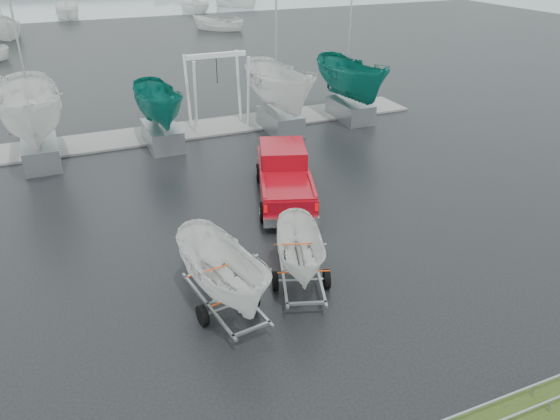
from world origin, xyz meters
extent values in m
plane|color=black|center=(0.00, 0.00, 0.00)|extent=(120.00, 120.00, 0.00)
cube|color=gray|center=(0.00, 13.00, 0.05)|extent=(30.00, 3.00, 0.12)
cube|color=maroon|center=(2.89, 2.94, 0.80)|extent=(3.79, 6.14, 0.95)
cube|color=maroon|center=(3.24, 3.94, 1.55)|extent=(2.50, 2.78, 0.85)
cube|color=black|center=(3.24, 3.94, 1.60)|extent=(2.45, 2.55, 0.55)
cube|color=silver|center=(1.92, 0.16, 0.50)|extent=(1.97, 0.83, 0.35)
cylinder|color=black|center=(2.62, 5.05, 0.40)|extent=(0.55, 0.85, 0.80)
cylinder|color=black|center=(4.41, 4.43, 0.40)|extent=(0.55, 0.85, 0.80)
cylinder|color=black|center=(1.37, 1.46, 0.40)|extent=(0.55, 0.85, 0.80)
cylinder|color=black|center=(3.17, 0.84, 0.40)|extent=(0.55, 0.85, 0.80)
cube|color=gray|center=(0.36, -2.69, 0.45)|extent=(1.26, 3.43, 0.08)
cube|color=gray|center=(1.40, -3.05, 0.45)|extent=(1.26, 3.43, 0.08)
cylinder|color=gray|center=(0.81, -3.06, 0.30)|extent=(1.54, 0.60, 0.08)
cylinder|color=black|center=(0.05, -2.79, 0.30)|extent=(0.37, 0.63, 0.60)
cylinder|color=black|center=(1.57, -3.32, 0.30)|extent=(0.37, 0.63, 0.60)
imported|color=silver|center=(0.88, -2.87, 2.38)|extent=(1.82, 1.85, 3.78)
cube|color=#FF4608|center=(1.14, -2.11, 1.00)|extent=(1.48, 0.55, 0.03)
cube|color=#FF4608|center=(0.61, -3.62, 1.00)|extent=(1.48, 0.55, 0.03)
cube|color=gray|center=(-2.25, -3.32, 0.45)|extent=(0.58, 3.58, 0.08)
cube|color=gray|center=(-1.16, -3.17, 0.45)|extent=(0.58, 3.58, 0.08)
cylinder|color=gray|center=(-1.68, -3.44, 0.30)|extent=(1.60, 0.30, 0.08)
cylinder|color=black|center=(-2.47, -3.55, 0.30)|extent=(0.26, 0.62, 0.60)
cylinder|color=black|center=(-0.89, -3.33, 0.30)|extent=(0.26, 0.62, 0.60)
imported|color=silver|center=(-1.71, -3.24, 2.76)|extent=(1.93, 1.97, 4.53)
cube|color=#FF4608|center=(-1.82, -2.45, 1.00)|extent=(1.54, 0.26, 0.03)
cube|color=#FF4608|center=(-1.60, -4.04, 1.00)|extent=(1.54, 0.26, 0.03)
cylinder|color=silver|center=(1.77, 12.20, 2.00)|extent=(0.16, 0.58, 3.99)
cylinder|color=silver|center=(1.77, 13.80, 2.00)|extent=(0.16, 0.58, 3.99)
cylinder|color=silver|center=(4.77, 12.20, 2.00)|extent=(0.16, 0.58, 3.99)
cylinder|color=silver|center=(4.77, 13.80, 2.00)|extent=(0.16, 0.58, 3.99)
cube|color=silver|center=(3.27, 13.00, 4.00)|extent=(3.30, 0.25, 0.25)
cube|color=gray|center=(-6.16, 11.00, 0.55)|extent=(1.60, 3.20, 1.10)
imported|color=silver|center=(-6.16, 11.00, 4.85)|extent=(2.82, 2.89, 7.49)
cube|color=gray|center=(-0.36, 11.20, 0.55)|extent=(1.60, 3.20, 1.10)
imported|color=#0E6659|center=(-0.36, 11.20, 3.88)|extent=(2.09, 2.15, 5.55)
cube|color=gray|center=(6.14, 11.00, 0.55)|extent=(1.60, 3.20, 1.10)
imported|color=silver|center=(6.14, 11.00, 4.55)|extent=(2.60, 2.66, 6.90)
cube|color=gray|center=(10.73, 11.30, 0.55)|extent=(1.60, 3.20, 1.10)
imported|color=#0E6659|center=(10.73, 11.30, 4.39)|extent=(2.47, 2.54, 6.58)
cylinder|color=gray|center=(4.00, -9.75, 0.35)|extent=(7.00, 0.06, 0.06)
cylinder|color=gray|center=(4.00, -9.25, 0.35)|extent=(7.00, 0.06, 0.06)
imported|color=silver|center=(-8.35, 50.53, 0.00)|extent=(3.48, 3.55, 8.17)
imported|color=silver|center=(13.55, 45.84, 0.00)|extent=(3.38, 3.38, 6.27)
imported|color=silver|center=(15.27, 62.80, 0.00)|extent=(3.19, 3.24, 6.96)
imported|color=silver|center=(-1.28, 63.51, 0.00)|extent=(3.04, 3.12, 7.66)
imported|color=silver|center=(22.55, 65.50, 0.00)|extent=(3.78, 3.78, 7.01)
camera|label=1|loc=(-5.32, -15.67, 9.89)|focal=35.00mm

